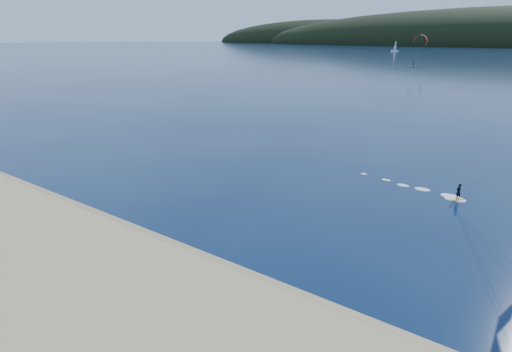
# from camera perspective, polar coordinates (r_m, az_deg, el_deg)

# --- Properties ---
(ground) EXTENTS (1800.00, 1800.00, 0.00)m
(ground) POSITION_cam_1_polar(r_m,az_deg,el_deg) (28.38, -17.81, -13.77)
(ground) COLOR #071738
(ground) RESTS_ON ground
(wet_sand) EXTENTS (220.00, 2.50, 0.10)m
(wet_sand) POSITION_cam_1_polar(r_m,az_deg,el_deg) (30.74, -11.05, -10.36)
(wet_sand) COLOR #957B56
(wet_sand) RESTS_ON ground
(kitesurfer_far) EXTENTS (7.55, 6.06, 14.31)m
(kitesurfer_far) POSITION_cam_1_polar(r_m,az_deg,el_deg) (227.63, 21.75, 16.80)
(kitesurfer_far) COLOR yellow
(kitesurfer_far) RESTS_ON ground
(sailboat) EXTENTS (7.40, 4.62, 10.31)m
(sailboat) POSITION_cam_1_polar(r_m,az_deg,el_deg) (439.42, 18.64, 16.14)
(sailboat) COLOR white
(sailboat) RESTS_ON ground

